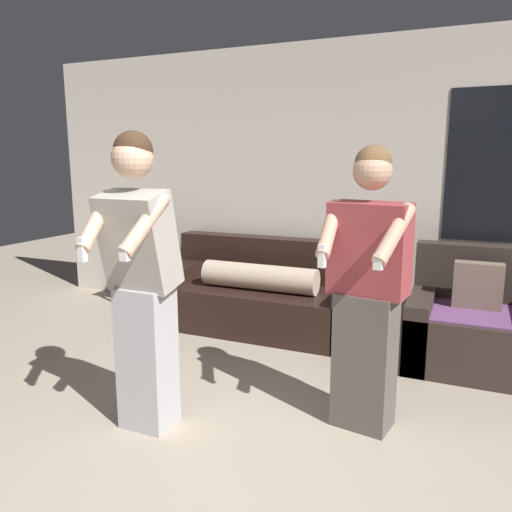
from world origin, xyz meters
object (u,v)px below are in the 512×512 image
object	(u,v)px
armchair	(474,326)
person_left	(141,281)
side_table	(147,254)
couch	(266,297)
person_right	(367,291)

from	to	relation	value
armchair	person_left	size ratio (longest dim) A/B	0.56
side_table	person_left	xyz separation A→B (m)	(1.54, -2.19, 0.34)
couch	side_table	world-z (taller)	couch
couch	armchair	bearing A→B (deg)	-5.03
couch	person_right	bearing A→B (deg)	-49.73
person_right	side_table	bearing A→B (deg)	148.86
couch	person_left	bearing A→B (deg)	-88.87
couch	person_left	distance (m)	2.09
armchair	side_table	world-z (taller)	armchair
couch	side_table	size ratio (longest dim) A/B	2.54
couch	armchair	distance (m)	1.86
armchair	person_right	xyz separation A→B (m)	(-0.61, -1.30, 0.54)
armchair	person_left	world-z (taller)	person_left
couch	armchair	xyz separation A→B (m)	(1.85, -0.16, 0.01)
couch	person_left	world-z (taller)	person_left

